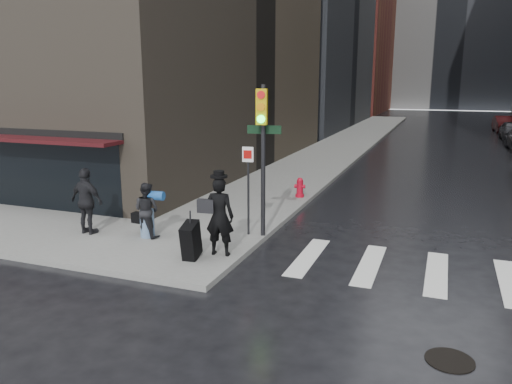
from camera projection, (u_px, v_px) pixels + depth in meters
ground at (173, 253)px, 13.45m from camera, size 140.00×140.00×0.00m
sidewalk_left at (352, 140)px, 38.04m from camera, size 4.00×50.00×0.15m
crosswalk at (473, 278)px, 11.75m from camera, size 8.50×3.00×0.01m
bldg_left_far at (309, 20)px, 71.61m from camera, size 22.00×20.00×26.00m
bldg_distant at (452, 6)px, 78.93m from camera, size 40.00×12.00×32.00m
storefront at (21, 161)px, 17.21m from camera, size 8.40×1.11×2.83m
man_overcoat at (214, 220)px, 12.61m from camera, size 1.16×1.26×2.24m
man_jeans at (147, 210)px, 14.17m from camera, size 1.13×0.66×1.59m
man_greycoat at (87, 201)px, 14.44m from camera, size 1.18×0.59×1.94m
traffic_light at (261, 141)px, 13.79m from camera, size 1.06×0.56×4.29m
fire_hydrant at (300, 188)px, 19.14m from camera, size 0.43×0.33×0.76m
parked_car_4 at (512, 130)px, 38.74m from camera, size 1.79×4.17×1.40m
parked_car_5 at (504, 124)px, 44.51m from camera, size 1.78×4.35×1.40m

